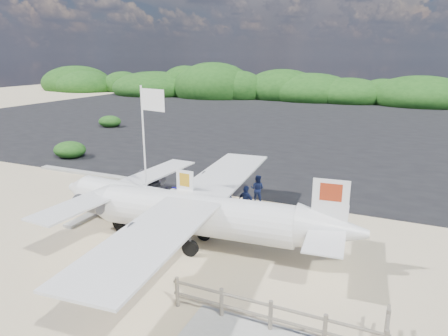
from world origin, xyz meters
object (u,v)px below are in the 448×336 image
Objects in this scene: crew_c at (246,202)px; flagpole at (149,234)px; aircraft_small at (261,114)px; baggage_cart at (149,216)px; signboard at (197,234)px; crew_a at (227,194)px; crew_b at (257,189)px.

flagpole is at bearing 65.09° from crew_c.
crew_c is at bearing 111.14° from aircraft_small.
baggage_cart is at bearing 123.76° from flagpole.
signboard is (3.06, -0.85, 0.00)m from baggage_cart.
crew_a is (-0.03, 3.37, 0.79)m from signboard.
baggage_cart is 1.85× the size of signboard.
flagpole is 6.43m from crew_b.
flagpole is at bearing 53.51° from crew_a.
crew_a is at bearing -12.92° from crew_c.
baggage_cart is 1.94× the size of crew_c.
crew_a is 1.80m from crew_b.
flagpole is 4.75m from crew_c.
signboard is 1.09× the size of crew_a.
crew_a reaches higher than signboard.
flagpole is at bearing 104.84° from aircraft_small.
flagpole reaches higher than baggage_cart.
crew_b is 0.19× the size of aircraft_small.
signboard is 3.46m from crew_a.
signboard is at bearing 81.40° from crew_c.
baggage_cart is 2.04m from flagpole.
crew_a is at bearing 50.66° from crew_b.
baggage_cart is 0.40× the size of aircraft_small.
crew_b is (1.13, 1.40, -0.03)m from crew_a.
crew_b is 32.77m from aircraft_small.
crew_c is 34.98m from aircraft_small.
signboard is 2.96m from crew_c.
signboard is at bearing 78.26° from crew_a.
aircraft_small is at bearing 97.73° from signboard.
flagpole is at bearing -67.78° from baggage_cart.
aircraft_small is (-6.14, 35.02, 0.00)m from baggage_cart.
flagpole reaches higher than signboard.
crew_b reaches higher than aircraft_small.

